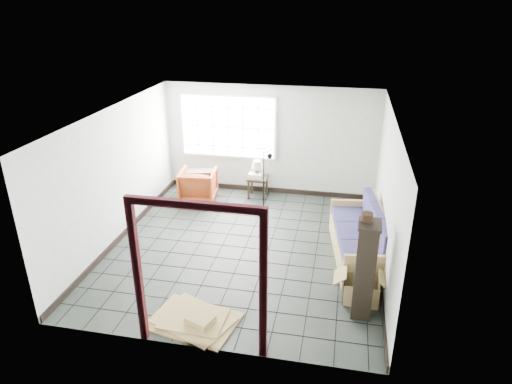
% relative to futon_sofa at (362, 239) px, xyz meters
% --- Properties ---
extents(ground, '(5.50, 5.50, 0.00)m').
position_rel_futon_sofa_xyz_m(ground, '(-2.17, -0.13, -0.35)').
color(ground, black).
rests_on(ground, ground).
extents(room_shell, '(5.02, 5.52, 2.61)m').
position_rel_futon_sofa_xyz_m(room_shell, '(-2.17, -0.10, 1.33)').
color(room_shell, '#A7ABA4').
rests_on(room_shell, ground).
extents(window_panel, '(2.32, 0.08, 1.52)m').
position_rel_futon_sofa_xyz_m(window_panel, '(-3.17, 2.57, 1.25)').
color(window_panel, silver).
rests_on(window_panel, ground).
extents(doorway_trim, '(1.80, 0.08, 2.20)m').
position_rel_futon_sofa_xyz_m(doorway_trim, '(-2.17, -2.83, 1.03)').
color(doorway_trim, '#3E0E15').
rests_on(doorway_trim, ground).
extents(futon_sofa, '(1.13, 2.28, 0.97)m').
position_rel_futon_sofa_xyz_m(futon_sofa, '(0.00, 0.00, 0.00)').
color(futon_sofa, '#A08648').
rests_on(futon_sofa, ground).
extents(armchair, '(0.88, 0.83, 0.83)m').
position_rel_futon_sofa_xyz_m(armchair, '(-3.73, 1.82, 0.06)').
color(armchair, maroon).
rests_on(armchair, ground).
extents(side_table, '(0.46, 0.46, 0.50)m').
position_rel_futon_sofa_xyz_m(side_table, '(-2.40, 2.27, 0.06)').
color(side_table, black).
rests_on(side_table, ground).
extents(table_lamp, '(0.33, 0.33, 0.39)m').
position_rel_futon_sofa_xyz_m(table_lamp, '(-2.42, 2.30, 0.43)').
color(table_lamp, black).
rests_on(table_lamp, side_table).
extents(projector, '(0.32, 0.24, 0.11)m').
position_rel_futon_sofa_xyz_m(projector, '(-2.45, 2.23, 0.21)').
color(projector, silver).
rests_on(projector, side_table).
extents(floor_lamp, '(0.39, 0.40, 1.49)m').
position_rel_futon_sofa_xyz_m(floor_lamp, '(-2.05, 1.45, 0.45)').
color(floor_lamp, black).
rests_on(floor_lamp, ground).
extents(console_shelf, '(0.90, 0.55, 0.65)m').
position_rel_futon_sofa_xyz_m(console_shelf, '(-3.82, 2.02, -0.02)').
color(console_shelf, black).
rests_on(console_shelf, ground).
extents(tall_shelf, '(0.34, 0.43, 1.54)m').
position_rel_futon_sofa_xyz_m(tall_shelf, '(-0.02, -1.68, 0.43)').
color(tall_shelf, black).
rests_on(tall_shelf, ground).
extents(pot, '(0.20, 0.20, 0.13)m').
position_rel_futon_sofa_xyz_m(pot, '(-0.07, -1.62, 1.25)').
color(pot, black).
rests_on(pot, tall_shelf).
extents(open_box, '(0.89, 0.46, 0.50)m').
position_rel_futon_sofa_xyz_m(open_box, '(-0.02, -1.35, -0.17)').
color(open_box, olive).
rests_on(open_box, ground).
extents(cardboard_pile, '(1.41, 1.18, 0.18)m').
position_rel_futon_sofa_xyz_m(cardboard_pile, '(-2.43, -2.39, -0.30)').
color(cardboard_pile, olive).
rests_on(cardboard_pile, ground).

